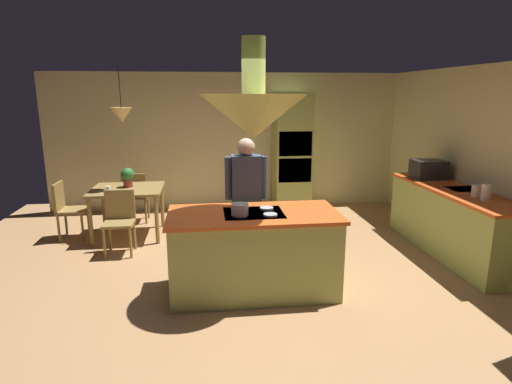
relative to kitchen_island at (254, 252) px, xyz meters
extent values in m
plane|color=#AD7F51|center=(0.00, 0.20, -0.46)|extent=(8.16, 8.16, 0.00)
cube|color=beige|center=(0.00, 3.65, 0.81)|extent=(6.80, 0.10, 2.55)
cube|color=beige|center=(3.25, 0.60, 0.81)|extent=(0.10, 7.20, 2.55)
cube|color=#A8B259|center=(0.00, 0.00, -0.02)|extent=(1.79, 0.85, 0.87)
cube|color=#E05B23|center=(0.00, 0.00, 0.43)|extent=(1.85, 0.91, 0.04)
cube|color=black|center=(0.00, 0.00, 0.45)|extent=(0.64, 0.52, 0.01)
cylinder|color=#B2B2B7|center=(-0.16, -0.13, 0.46)|extent=(0.15, 0.15, 0.02)
cylinder|color=#B2B2B7|center=(0.16, -0.13, 0.46)|extent=(0.15, 0.15, 0.02)
cylinder|color=#B2B2B7|center=(-0.16, 0.13, 0.46)|extent=(0.15, 0.15, 0.02)
cylinder|color=#B2B2B7|center=(0.16, 0.13, 0.46)|extent=(0.15, 0.15, 0.02)
cube|color=#A8B259|center=(2.84, 0.80, -0.02)|extent=(0.62, 2.43, 0.87)
cube|color=#E05B23|center=(2.84, 0.80, 0.43)|extent=(0.66, 2.47, 0.04)
cube|color=#B2B2B7|center=(3.00, 0.80, 0.37)|extent=(0.48, 0.36, 0.16)
cube|color=#A8B259|center=(1.10, 3.25, 0.62)|extent=(0.66, 0.62, 2.17)
cube|color=black|center=(1.10, 2.96, 0.84)|extent=(0.60, 0.04, 0.44)
cube|color=black|center=(1.10, 2.96, 0.36)|extent=(0.60, 0.04, 0.44)
cube|color=olive|center=(-1.70, 2.10, 0.28)|extent=(1.06, 0.95, 0.04)
cylinder|color=olive|center=(-2.17, 1.69, -0.10)|extent=(0.06, 0.06, 0.72)
cylinder|color=olive|center=(-1.23, 1.69, -0.10)|extent=(0.06, 0.06, 0.72)
cylinder|color=olive|center=(-2.17, 2.51, -0.10)|extent=(0.06, 0.06, 0.72)
cylinder|color=olive|center=(-1.23, 2.51, -0.10)|extent=(0.06, 0.06, 0.72)
cylinder|color=tan|center=(-0.10, 0.72, -0.06)|extent=(0.14, 0.14, 0.81)
cylinder|color=tan|center=(0.08, 0.72, -0.06)|extent=(0.14, 0.14, 0.81)
cube|color=#3F4C66|center=(-0.01, 0.72, 0.66)|extent=(0.36, 0.22, 0.62)
cylinder|color=#3F4C66|center=(-0.23, 0.72, 0.69)|extent=(0.09, 0.09, 0.53)
cylinder|color=#3F4C66|center=(0.21, 0.72, 0.69)|extent=(0.09, 0.09, 0.53)
sphere|color=tan|center=(-0.01, 0.72, 1.07)|extent=(0.22, 0.22, 0.22)
cone|color=#A8B259|center=(0.00, 0.00, 1.48)|extent=(1.10, 1.10, 0.45)
cylinder|color=#A8B259|center=(0.00, 0.00, 1.98)|extent=(0.24, 0.24, 0.55)
cone|color=#E0B266|center=(-1.70, 2.10, 1.40)|extent=(0.32, 0.32, 0.22)
cylinder|color=black|center=(-1.70, 2.10, 1.81)|extent=(0.01, 0.01, 0.60)
cube|color=olive|center=(-1.70, 1.33, -0.02)|extent=(0.40, 0.40, 0.04)
cube|color=olive|center=(-1.70, 1.51, 0.20)|extent=(0.40, 0.04, 0.42)
cylinder|color=olive|center=(-1.87, 1.16, -0.25)|extent=(0.04, 0.04, 0.43)
cylinder|color=olive|center=(-1.53, 1.16, -0.25)|extent=(0.04, 0.04, 0.43)
cylinder|color=olive|center=(-1.87, 1.50, -0.25)|extent=(0.04, 0.04, 0.43)
cylinder|color=olive|center=(-1.53, 1.50, -0.25)|extent=(0.04, 0.04, 0.43)
cube|color=olive|center=(-1.70, 2.87, -0.02)|extent=(0.40, 0.40, 0.04)
cube|color=olive|center=(-1.70, 2.69, 0.20)|extent=(0.40, 0.04, 0.42)
cylinder|color=olive|center=(-1.53, 3.04, -0.25)|extent=(0.04, 0.04, 0.43)
cylinder|color=olive|center=(-1.87, 3.04, -0.25)|extent=(0.04, 0.04, 0.43)
cylinder|color=olive|center=(-1.53, 2.70, -0.25)|extent=(0.04, 0.04, 0.43)
cylinder|color=olive|center=(-1.87, 2.70, -0.25)|extent=(0.04, 0.04, 0.43)
cube|color=olive|center=(-2.53, 2.10, -0.02)|extent=(0.40, 0.40, 0.04)
cube|color=olive|center=(-2.71, 2.10, 0.20)|extent=(0.04, 0.40, 0.42)
cylinder|color=olive|center=(-2.36, 1.93, -0.25)|extent=(0.04, 0.04, 0.43)
cylinder|color=olive|center=(-2.36, 2.27, -0.25)|extent=(0.04, 0.04, 0.43)
cylinder|color=olive|center=(-2.70, 1.93, -0.25)|extent=(0.04, 0.04, 0.43)
cylinder|color=olive|center=(-2.70, 2.27, -0.25)|extent=(0.04, 0.04, 0.43)
cylinder|color=#99382D|center=(-1.70, 2.19, 0.36)|extent=(0.14, 0.14, 0.12)
sphere|color=#2D722D|center=(-1.70, 2.19, 0.50)|extent=(0.20, 0.20, 0.20)
cylinder|color=white|center=(-1.92, 1.86, 0.34)|extent=(0.07, 0.07, 0.09)
cylinder|color=silver|center=(2.84, 0.19, 0.55)|extent=(0.11, 0.11, 0.20)
cylinder|color=silver|center=(2.84, 0.37, 0.53)|extent=(0.12, 0.12, 0.15)
cube|color=#232326|center=(2.84, 1.53, 0.59)|extent=(0.46, 0.36, 0.28)
cylinder|color=#B2B2B7|center=(-0.16, -0.13, 0.53)|extent=(0.18, 0.18, 0.12)
camera|label=1|loc=(-0.51, -4.29, 1.71)|focal=29.22mm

